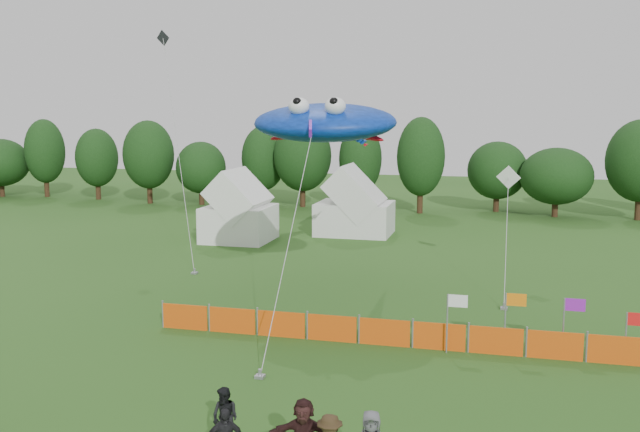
% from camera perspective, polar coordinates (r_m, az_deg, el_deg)
% --- Properties ---
extents(treeline, '(104.57, 8.78, 8.36)m').
position_cam_1_polar(treeline, '(61.49, 10.57, 4.13)').
color(treeline, '#382314').
rests_on(treeline, ground).
extents(tent_left, '(4.34, 4.34, 3.83)m').
position_cam_1_polar(tent_left, '(47.73, -6.50, 0.31)').
color(tent_left, white).
rests_on(tent_left, ground).
extents(tent_right, '(5.23, 4.19, 3.69)m').
position_cam_1_polar(tent_right, '(50.02, 2.80, 0.64)').
color(tent_right, silver).
rests_on(tent_right, ground).
extents(barrier_fence, '(17.90, 0.06, 1.00)m').
position_cam_1_polar(barrier_fence, '(26.74, 5.17, -9.25)').
color(barrier_fence, '#D04B0B').
rests_on(barrier_fence, ground).
extents(flag_row, '(10.73, 0.77, 2.27)m').
position_cam_1_polar(flag_row, '(26.47, 21.30, -7.97)').
color(flag_row, gray).
rests_on(flag_row, ground).
extents(spectator_b, '(0.91, 0.80, 1.58)m').
position_cam_1_polar(spectator_b, '(19.16, -7.60, -15.70)').
color(spectator_b, black).
rests_on(spectator_b, ground).
extents(stingray_kite, '(6.69, 17.97, 9.24)m').
position_cam_1_polar(stingray_kite, '(31.77, 0.66, 7.47)').
color(stingray_kite, '#0D3AC0').
rests_on(stingray_kite, ground).
extents(small_kite_white, '(1.23, 6.69, 5.86)m').
position_cam_1_polar(small_kite_white, '(36.26, 14.76, 0.61)').
color(small_kite_white, white).
rests_on(small_kite_white, ground).
extents(small_kite_dark, '(5.04, 6.32, 13.44)m').
position_cam_1_polar(small_kite_dark, '(42.21, -11.58, 7.36)').
color(small_kite_dark, black).
rests_on(small_kite_dark, ground).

